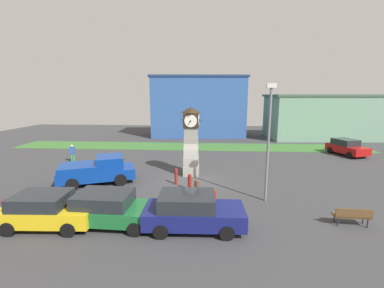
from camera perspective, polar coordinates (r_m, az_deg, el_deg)
name	(u,v)px	position (r m, az deg, el deg)	size (l,w,h in m)	color
ground_plane	(189,181)	(18.31, -0.56, -8.31)	(67.92, 67.92, 0.00)	#38383A
clock_tower	(191,142)	(19.15, -0.19, 0.47)	(1.52, 1.51, 5.14)	gray
bollard_near_tower	(214,197)	(14.62, 4.96, -11.57)	(0.22, 0.22, 0.87)	maroon
bollard_mid_row	(197,188)	(15.49, 1.06, -9.77)	(0.29, 0.29, 1.09)	brown
bollard_far_row	(190,182)	(16.58, -0.50, -8.38)	(0.26, 0.26, 1.08)	maroon
bollard_end_row	(176,176)	(17.64, -3.56, -7.17)	(0.21, 0.21, 1.11)	maroon
car_navy_sedan	(47,210)	(13.94, -29.47, -12.57)	(4.33, 2.24, 1.56)	gold
car_near_tower	(109,208)	(12.97, -17.91, -13.43)	(4.59, 2.22, 1.55)	#19602D
car_by_building	(192,211)	(11.99, 0.05, -14.71)	(4.55, 2.19, 1.65)	navy
car_far_lot	(347,147)	(30.41, 31.12, -0.60)	(3.05, 4.26, 1.61)	#A51111
pickup_truck	(98,170)	(18.90, -20.24, -5.43)	(5.40, 3.84, 1.85)	navy
bench	(352,215)	(14.40, 32.04, -13.26)	(1.63, 0.64, 0.90)	brown
pedestrian_near_bench	(72,152)	(25.65, -25.06, -1.67)	(0.45, 0.34, 1.60)	#338C4C
street_lamp_far_side	(269,136)	(14.74, 16.68, 1.81)	(0.50, 0.24, 6.62)	slate
warehouse_blue_far	(198,106)	(38.51, 1.35, 8.36)	(14.18, 7.39, 8.71)	#2D5193
storefront_low_left	(336,116)	(41.43, 29.34, 5.35)	(19.47, 8.51, 6.10)	gray
grass_verge_far	(189,146)	(30.38, -0.62, -0.55)	(40.75, 4.54, 0.04)	#386B2D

